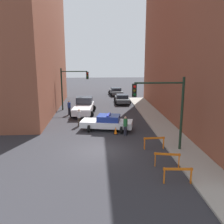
% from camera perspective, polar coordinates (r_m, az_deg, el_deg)
% --- Properties ---
extents(ground_plane, '(120.00, 120.00, 0.00)m').
position_cam_1_polar(ground_plane, '(18.35, -3.14, -8.78)').
color(ground_plane, '#2D2D33').
extents(sidewalk_right, '(2.40, 44.00, 0.12)m').
position_cam_1_polar(sidewalk_right, '(19.36, 15.72, -7.89)').
color(sidewalk_right, '#9E998E').
rests_on(sidewalk_right, ground_plane).
extents(traffic_light_near, '(3.64, 0.35, 5.20)m').
position_cam_1_polar(traffic_light_near, '(17.69, 12.23, 2.05)').
color(traffic_light_near, black).
rests_on(traffic_light_near, sidewalk_right).
extents(traffic_light_far, '(3.44, 0.35, 5.20)m').
position_cam_1_polar(traffic_light_far, '(31.48, -9.46, 6.58)').
color(traffic_light_far, black).
rests_on(traffic_light_far, ground_plane).
extents(police_car, '(4.97, 2.94, 1.52)m').
position_cam_1_polar(police_car, '(22.95, -1.11, -2.38)').
color(police_car, white).
rests_on(police_car, ground_plane).
extents(white_truck, '(2.88, 5.52, 1.90)m').
position_cam_1_polar(white_truck, '(29.30, -6.46, 1.27)').
color(white_truck, silver).
rests_on(white_truck, ground_plane).
extents(parked_car_near, '(2.33, 4.33, 1.31)m').
position_cam_1_polar(parked_car_near, '(35.72, 2.33, 3.07)').
color(parked_car_near, '#474C51').
rests_on(parked_car_near, ground_plane).
extents(parked_car_mid, '(2.52, 4.44, 1.31)m').
position_cam_1_polar(parked_car_mid, '(43.02, 0.88, 4.76)').
color(parked_car_mid, '#474C51').
rests_on(parked_car_mid, ground_plane).
extents(pedestrian_crossing, '(0.47, 0.47, 1.66)m').
position_cam_1_polar(pedestrian_crossing, '(24.44, -7.50, -1.21)').
color(pedestrian_crossing, '#382D23').
rests_on(pedestrian_crossing, ground_plane).
extents(pedestrian_corner, '(0.51, 0.51, 1.66)m').
position_cam_1_polar(pedestrian_corner, '(29.18, -9.77, 1.03)').
color(pedestrian_corner, black).
rests_on(pedestrian_corner, ground_plane).
extents(pedestrian_sidewalk, '(0.40, 0.40, 1.66)m').
position_cam_1_polar(pedestrian_sidewalk, '(21.44, 3.09, -3.12)').
color(pedestrian_sidewalk, black).
rests_on(pedestrian_sidewalk, ground_plane).
extents(barrier_front, '(1.60, 0.27, 0.90)m').
position_cam_1_polar(barrier_front, '(14.19, 14.80, -13.28)').
color(barrier_front, orange).
rests_on(barrier_front, ground_plane).
extents(barrier_mid, '(1.58, 0.43, 0.90)m').
position_cam_1_polar(barrier_mid, '(15.97, 12.48, -10.11)').
color(barrier_mid, orange).
rests_on(barrier_mid, ground_plane).
extents(barrier_back, '(1.60, 0.26, 0.90)m').
position_cam_1_polar(barrier_back, '(18.68, 9.61, -6.53)').
color(barrier_back, orange).
rests_on(barrier_back, ground_plane).
extents(traffic_cone, '(0.36, 0.36, 0.66)m').
position_cam_1_polar(traffic_cone, '(21.84, 0.85, -4.29)').
color(traffic_cone, black).
rests_on(traffic_cone, ground_plane).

